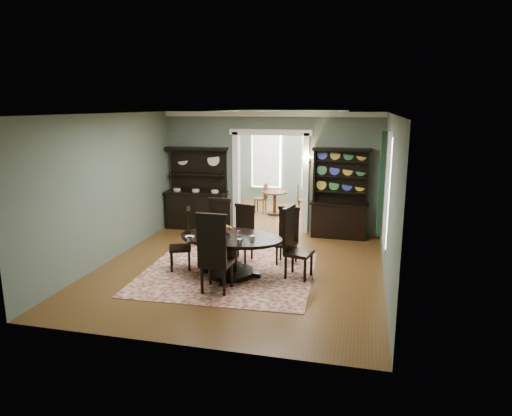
{
  "coord_description": "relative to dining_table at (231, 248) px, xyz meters",
  "views": [
    {
      "loc": [
        2.29,
        -8.19,
        3.16
      ],
      "look_at": [
        0.19,
        0.6,
        1.11
      ],
      "focal_mm": 32.0,
      "sensor_mm": 36.0,
      "label": 1
    }
  ],
  "objects": [
    {
      "name": "parlor_chair_right",
      "position": [
        0.63,
        5.07,
        -0.03
      ],
      "size": [
        0.43,
        0.41,
        0.96
      ],
      "rotation": [
        0.0,
        0.0,
        -1.4
      ],
      "color": "#583119",
      "rests_on": "parlor_floor"
    },
    {
      "name": "chair_end_right",
      "position": [
        1.14,
        0.21,
        0.17
      ],
      "size": [
        0.56,
        0.58,
        1.35
      ],
      "rotation": [
        0.0,
        0.0,
        -1.77
      ],
      "color": "black",
      "rests_on": "rug"
    },
    {
      "name": "chair_far_right",
      "position": [
        0.92,
        0.98,
        0.07
      ],
      "size": [
        0.45,
        0.43,
        1.16
      ],
      "rotation": [
        0.0,
        0.0,
        3.08
      ],
      "color": "black",
      "rests_on": "rug"
    },
    {
      "name": "doorway_trim",
      "position": [
        0.06,
        3.37,
        1.08
      ],
      "size": [
        2.08,
        0.25,
        2.57
      ],
      "color": "white",
      "rests_on": "floor"
    },
    {
      "name": "centerpiece",
      "position": [
        -0.09,
        -0.1,
        0.3
      ],
      "size": [
        1.35,
        0.87,
        0.22
      ],
      "color": "silver",
      "rests_on": "dining_table"
    },
    {
      "name": "room",
      "position": [
        0.06,
        0.41,
        1.04
      ],
      "size": [
        5.51,
        6.01,
        3.01
      ],
      "color": "brown",
      "rests_on": "ground"
    },
    {
      "name": "welsh_dresser",
      "position": [
        1.82,
        3.13,
        0.25
      ],
      "size": [
        1.4,
        0.55,
        2.17
      ],
      "rotation": [
        0.0,
        0.0,
        -0.03
      ],
      "color": "black",
      "rests_on": "floor"
    },
    {
      "name": "parlor_chair_left",
      "position": [
        -0.56,
        5.2,
        -0.07
      ],
      "size": [
        0.38,
        0.37,
        0.88
      ],
      "rotation": [
        0.0,
        0.0,
        1.47
      ],
      "color": "#583119",
      "rests_on": "parlor_floor"
    },
    {
      "name": "chair_far_left",
      "position": [
        -0.51,
        0.87,
        0.13
      ],
      "size": [
        0.5,
        0.46,
        1.28
      ],
      "rotation": [
        0.0,
        0.0,
        3.17
      ],
      "color": "black",
      "rests_on": "rug"
    },
    {
      "name": "dining_table",
      "position": [
        0.0,
        0.0,
        0.0
      ],
      "size": [
        2.05,
        1.95,
        0.77
      ],
      "rotation": [
        0.0,
        0.0,
        -0.08
      ],
      "color": "black",
      "rests_on": "rug"
    },
    {
      "name": "wall_sconce",
      "position": [
        1.01,
        3.22,
        1.35
      ],
      "size": [
        0.27,
        0.21,
        0.21
      ],
      "color": "#CA8035",
      "rests_on": "back_wall_right"
    },
    {
      "name": "chair_end_left",
      "position": [
        -0.97,
        0.14,
        0.1
      ],
      "size": [
        0.57,
        0.58,
        1.22
      ],
      "rotation": [
        0.0,
        0.0,
        1.96
      ],
      "color": "black",
      "rests_on": "rug"
    },
    {
      "name": "rug",
      "position": [
        -0.1,
        0.06,
        -0.53
      ],
      "size": [
        3.35,
        3.08,
        0.01
      ],
      "primitive_type": "cube",
      "rotation": [
        0.0,
        0.0,
        0.04
      ],
      "color": "maroon",
      "rests_on": "floor"
    },
    {
      "name": "chair_far_mid",
      "position": [
        -0.01,
        0.95,
        0.07
      ],
      "size": [
        0.5,
        0.48,
        1.17
      ],
      "rotation": [
        0.0,
        0.0,
        2.95
      ],
      "color": "black",
      "rests_on": "rug"
    },
    {
      "name": "right_window",
      "position": [
        2.75,
        1.3,
        1.06
      ],
      "size": [
        0.15,
        1.47,
        2.12
      ],
      "color": "white",
      "rests_on": "wall_right"
    },
    {
      "name": "chair_near",
      "position": [
        -0.03,
        -0.88,
        0.21
      ],
      "size": [
        0.55,
        0.52,
        1.43
      ],
      "rotation": [
        0.0,
        0.0,
        -0.03
      ],
      "color": "black",
      "rests_on": "rug"
    },
    {
      "name": "parlor_table",
      "position": [
        -0.16,
        5.05,
        -0.09
      ],
      "size": [
        0.74,
        0.74,
        0.69
      ],
      "color": "#583119",
      "rests_on": "parlor_floor"
    },
    {
      "name": "sideboard",
      "position": [
        -1.84,
        3.12,
        0.2
      ],
      "size": [
        1.62,
        0.62,
        2.11
      ],
      "rotation": [
        0.0,
        0.0,
        0.04
      ],
      "color": "black",
      "rests_on": "floor"
    },
    {
      "name": "parlor",
      "position": [
        0.06,
        5.9,
        0.98
      ],
      "size": [
        3.51,
        3.5,
        3.01
      ],
      "color": "brown",
      "rests_on": "ground"
    }
  ]
}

